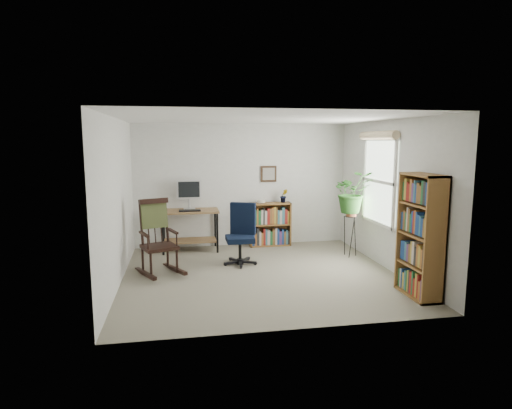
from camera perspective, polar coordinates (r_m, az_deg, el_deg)
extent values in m
cube|color=gray|center=(6.77, 0.60, -9.32)|extent=(4.20, 4.00, 0.00)
cube|color=white|center=(6.46, 0.63, 11.41)|extent=(4.20, 4.00, 0.00)
cube|color=silver|center=(8.47, -1.89, 2.58)|extent=(4.20, 0.00, 2.40)
cube|color=silver|center=(4.58, 5.24, -2.50)|extent=(4.20, 0.00, 2.40)
cube|color=silver|center=(6.46, -18.01, 0.32)|extent=(0.00, 4.00, 2.40)
cube|color=silver|center=(7.20, 17.29, 1.15)|extent=(0.00, 4.00, 2.40)
cube|color=black|center=(8.02, -8.83, -0.80)|extent=(0.40, 0.15, 0.02)
imported|color=#285D20|center=(7.75, 12.75, 4.26)|extent=(1.69, 1.88, 1.46)
imported|color=#285D20|center=(8.49, 3.73, 0.64)|extent=(0.13, 0.24, 0.11)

